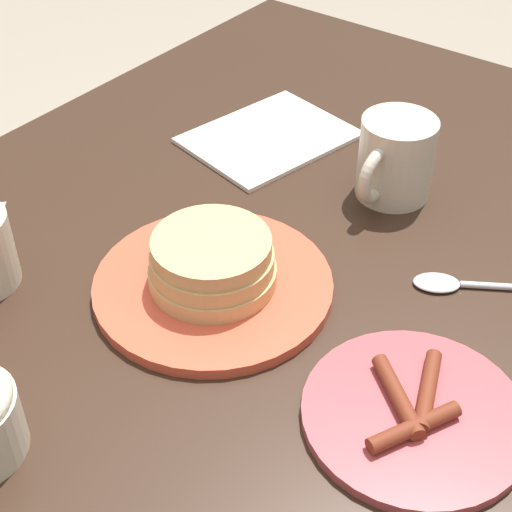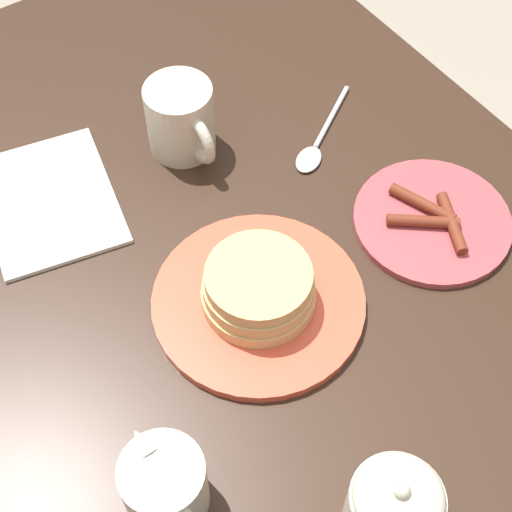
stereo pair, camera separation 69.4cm
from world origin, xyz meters
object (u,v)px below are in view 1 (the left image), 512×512
(napkin, at_px, (269,137))
(coffee_mug, at_px, (394,158))
(side_plate_bacon, at_px, (414,413))
(pancake_plate, at_px, (213,273))
(spoon, at_px, (464,284))

(napkin, bearing_deg, coffee_mug, 85.86)
(coffee_mug, relative_size, napkin, 0.53)
(side_plate_bacon, distance_m, napkin, 0.47)
(pancake_plate, bearing_deg, coffee_mug, 167.26)
(spoon, bearing_deg, side_plate_bacon, 12.38)
(pancake_plate, distance_m, side_plate_bacon, 0.24)
(napkin, bearing_deg, spoon, 71.14)
(coffee_mug, bearing_deg, napkin, -94.14)
(spoon, bearing_deg, pancake_plate, -51.83)
(pancake_plate, relative_size, coffee_mug, 2.01)
(pancake_plate, bearing_deg, side_plate_bacon, 84.39)
(pancake_plate, relative_size, side_plate_bacon, 1.26)
(side_plate_bacon, bearing_deg, napkin, -128.48)
(pancake_plate, height_order, side_plate_bacon, pancake_plate)
(coffee_mug, relative_size, spoon, 0.78)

